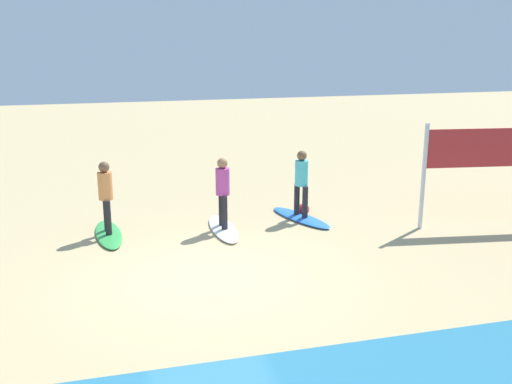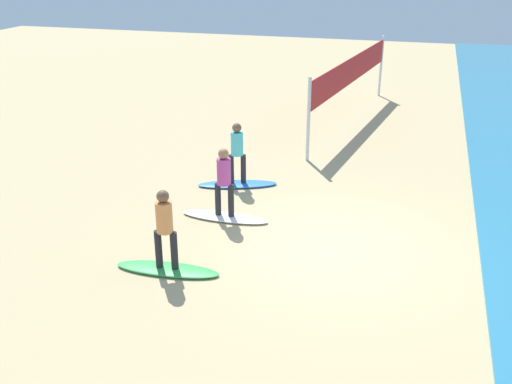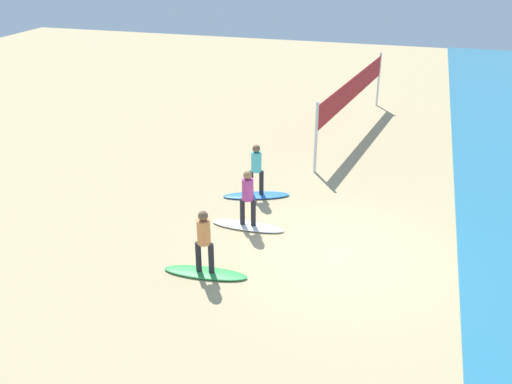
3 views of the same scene
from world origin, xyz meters
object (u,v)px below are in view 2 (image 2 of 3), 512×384
(surfer_blue, at_px, (237,149))
(beach_ball, at_px, (229,177))
(surfboard_green, at_px, (168,269))
(surfer_green, at_px, (165,224))
(surfer_white, at_px, (224,178))
(surfboard_white, at_px, (225,217))
(volleyball_net, at_px, (352,73))
(surfboard_blue, at_px, (238,184))

(surfer_blue, bearing_deg, beach_ball, -120.20)
(surfboard_green, relative_size, surfer_green, 1.28)
(surfer_white, bearing_deg, surfboard_green, -6.23)
(surfboard_white, relative_size, volleyball_net, 0.23)
(beach_ball, bearing_deg, surfer_green, 4.42)
(surfboard_white, distance_m, volleyball_net, 9.30)
(surfboard_blue, height_order, surfer_green, surfer_green)
(surfboard_green, bearing_deg, surfboard_blue, 86.36)
(surfboard_blue, relative_size, surfboard_white, 1.00)
(volleyball_net, bearing_deg, surfboard_blue, -15.99)
(surfer_white, bearing_deg, volleyball_net, 169.63)
(surfboard_white, height_order, volleyball_net, volleyball_net)
(surfboard_blue, height_order, beach_ball, beach_ball)
(surfer_blue, height_order, surfboard_white, surfer_blue)
(surfboard_green, bearing_deg, volleyball_net, 76.10)
(surfboard_white, relative_size, surfboard_green, 1.00)
(surfboard_white, xyz_separation_m, beach_ball, (-2.20, -0.66, 0.11))
(surfboard_blue, distance_m, beach_ball, 0.37)
(surfboard_white, relative_size, surfer_green, 1.28)
(surfer_white, relative_size, surfboard_green, 0.78)
(volleyball_net, height_order, beach_ball, volleyball_net)
(surfboard_blue, distance_m, surfer_white, 2.28)
(surfboard_white, height_order, surfer_white, surfer_white)
(surfer_green, distance_m, volleyball_net, 11.78)
(surfboard_blue, height_order, surfer_white, surfer_white)
(surfboard_white, distance_m, surfboard_green, 2.62)
(surfboard_blue, bearing_deg, surfer_green, -109.15)
(surfer_blue, bearing_deg, surfboard_green, 0.80)
(volleyball_net, bearing_deg, surfer_blue, -15.99)
(surfboard_blue, height_order, surfboard_white, same)
(surfer_blue, bearing_deg, surfboard_blue, -90.00)
(surfboard_blue, relative_size, surfer_green, 1.28)
(surfer_green, relative_size, beach_ball, 5.36)
(surfboard_white, bearing_deg, surfer_white, -90.10)
(surfer_green, xyz_separation_m, beach_ball, (-4.81, -0.37, -0.88))
(surfer_blue, xyz_separation_m, beach_ball, (-0.18, -0.31, -0.88))
(beach_ball, bearing_deg, volleyball_net, 161.26)
(surfboard_white, height_order, beach_ball, beach_ball)
(surfer_white, relative_size, beach_ball, 5.36)
(surfer_blue, xyz_separation_m, surfboard_white, (2.03, 0.35, -0.99))
(surfboard_green, bearing_deg, beach_ball, 89.97)
(surfboard_white, relative_size, beach_ball, 6.86)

